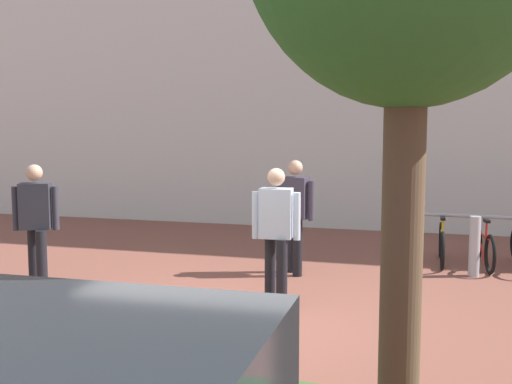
# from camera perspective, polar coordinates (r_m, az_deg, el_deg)

# --- Properties ---
(ground_plane) EXTENTS (60.00, 60.00, 0.00)m
(ground_plane) POSITION_cam_1_polar(r_m,az_deg,el_deg) (7.32, -2.77, -11.83)
(ground_plane) COLOR brown
(bollard_steel) EXTENTS (0.16, 0.16, 0.90)m
(bollard_steel) POSITION_cam_1_polar(r_m,az_deg,el_deg) (9.90, 19.16, -4.67)
(bollard_steel) COLOR #ADADB2
(bollard_steel) RESTS_ON ground
(person_suited_navy) EXTENTS (0.57, 0.37, 1.72)m
(person_suited_navy) POSITION_cam_1_polar(r_m,az_deg,el_deg) (8.98, -19.28, -2.33)
(person_suited_navy) COLOR black
(person_suited_navy) RESTS_ON ground
(person_suited_dark) EXTENTS (0.60, 0.37, 1.72)m
(person_suited_dark) POSITION_cam_1_polar(r_m,az_deg,el_deg) (9.42, 3.55, -1.58)
(person_suited_dark) COLOR black
(person_suited_dark) RESTS_ON ground
(person_shirt_blue) EXTENTS (0.61, 0.32, 1.72)m
(person_shirt_blue) POSITION_cam_1_polar(r_m,az_deg,el_deg) (7.82, 1.82, -3.21)
(person_shirt_blue) COLOR black
(person_shirt_blue) RESTS_ON ground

